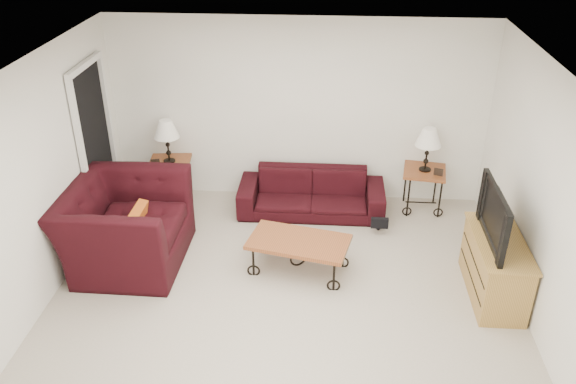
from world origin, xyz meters
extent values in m
plane|color=#BAAC9F|center=(0.00, 0.00, 0.00)|extent=(5.00, 5.00, 0.00)
cube|color=white|center=(0.00, 2.50, 1.25)|extent=(5.00, 0.02, 2.50)
cube|color=white|center=(-2.50, 0.00, 1.25)|extent=(0.02, 5.00, 2.50)
cube|color=white|center=(2.50, 0.00, 1.25)|extent=(0.02, 5.00, 2.50)
plane|color=white|center=(0.00, 0.00, 2.50)|extent=(5.00, 5.00, 0.00)
cube|color=black|center=(-2.47, 1.65, 1.02)|extent=(0.08, 0.94, 2.04)
imported|color=black|center=(0.21, 2.02, 0.28)|extent=(1.93, 0.75, 0.56)
cube|color=#964126|center=(-1.72, 2.20, 0.30)|extent=(0.60, 0.60, 0.59)
cube|color=#964126|center=(1.70, 2.20, 0.29)|extent=(0.61, 0.61, 0.59)
cube|color=black|center=(-1.87, 2.05, 0.64)|extent=(0.12, 0.05, 0.10)
cube|color=black|center=(1.85, 2.05, 0.64)|extent=(0.12, 0.06, 0.10)
cube|color=#964126|center=(0.13, 0.65, 0.21)|extent=(1.22, 0.83, 0.42)
imported|color=black|center=(-1.88, 0.74, 0.47)|extent=(1.29, 1.47, 0.94)
cube|color=orange|center=(-1.73, 0.69, 0.52)|extent=(0.12, 0.43, 0.43)
cube|color=#BE9246|center=(2.23, 0.39, 0.34)|extent=(0.47, 1.14, 0.68)
imported|color=black|center=(2.21, 0.39, 0.97)|extent=(0.13, 1.02, 0.59)
ellipsoid|color=black|center=(1.09, 1.61, 0.21)|extent=(0.39, 0.33, 0.43)
camera|label=1|loc=(0.41, -4.86, 4.02)|focal=36.64mm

